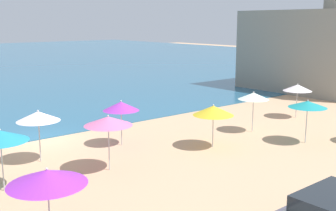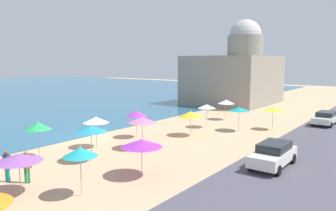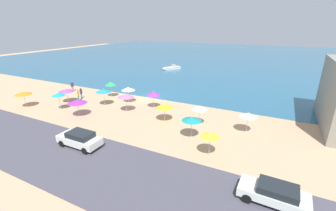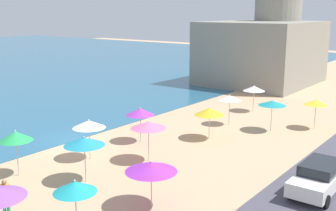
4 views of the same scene
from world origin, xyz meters
The scene contains 20 objects.
ground_plane centered at (0.00, 0.00, 0.00)m, with size 160.00×160.00×0.00m, color tan.
coastal_road centered at (0.00, -18.00, 0.03)m, with size 80.00×8.00×0.06m, color #494753.
beach_umbrella_0 centered at (-5.81, -2.45, 2.26)m, with size 1.81×1.81×2.60m.
beach_umbrella_1 centered at (15.85, -5.90, 2.08)m, with size 1.94×1.94×2.38m.
beach_umbrella_2 centered at (-1.57, -3.56, 2.20)m, with size 2.01×2.01×2.50m.
beach_umbrella_3 centered at (0.31, -6.67, 2.25)m, with size 2.14×2.14×2.53m.
beach_umbrella_4 centered at (-10.01, -7.53, 1.91)m, with size 2.34×2.34×2.17m.
beach_umbrella_5 centered at (-4.12, -6.02, 2.23)m, with size 2.16×2.16×2.51m.
beach_umbrella_6 centered at (6.37, -7.15, 1.98)m, with size 2.14×2.14×2.31m.
beach_umbrella_7 centered at (-8.31, -10.21, 2.27)m, with size 1.71×1.71×2.57m.
beach_umbrella_8 centered at (10.88, -9.81, 2.15)m, with size 2.06×2.06×2.40m.
beach_umbrella_9 centered at (-4.31, -10.70, 1.98)m, with size 2.40×2.40×2.28m.
beach_umbrella_11 centered at (2.89, -3.77, 2.14)m, with size 1.93×1.93×2.45m.
beach_umbrella_12 centered at (10.54, -6.41, 2.17)m, with size 1.83×1.83×2.45m.
beach_umbrella_13 centered at (13.53, -12.20, 2.06)m, with size 1.79×1.79×2.33m.
bather_0 centered at (-9.52, -5.29, 1.01)m, with size 0.32×0.55×1.80m.
bather_2 centered at (-8.97, -6.37, 1.03)m, with size 0.40×0.46×1.83m.
parked_car_1 centered at (19.05, -15.95, 0.80)m, with size 4.44×2.06×1.39m.
parked_car_2 centered at (1.90, -16.31, 0.87)m, with size 4.40×1.93×1.53m.
harbor_fortress centered at (31.67, 0.25, 4.77)m, with size 14.36×11.86×13.76m.
Camera 2 is at (-18.23, -23.07, 6.68)m, focal length 35.00 mm.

